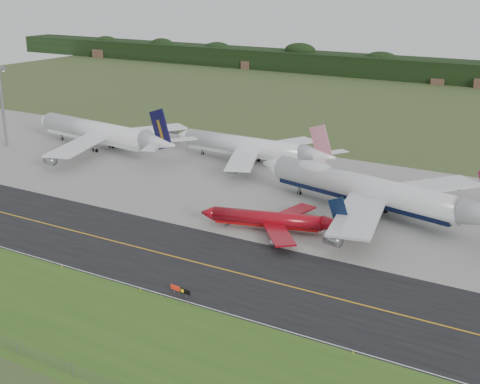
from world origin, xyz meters
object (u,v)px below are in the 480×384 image
at_px(jet_star_tail, 252,147).
at_px(taxiway_sign, 180,290).
at_px(floodlight_mast, 1,92).
at_px(jet_ba_747, 371,191).
at_px(jet_navy_gold, 102,133).
at_px(jet_red_737, 275,220).

relative_size(jet_star_tail, taxiway_sign, 12.24).
distance_m(jet_star_tail, floodlight_mast, 89.45).
height_order(jet_ba_747, taxiway_sign, jet_ba_747).
distance_m(jet_navy_gold, jet_star_tail, 53.80).
height_order(jet_red_737, taxiway_sign, jet_red_737).
xyz_separation_m(jet_ba_747, jet_navy_gold, (-102.30, 14.82, -0.44)).
bearing_deg(jet_navy_gold, jet_ba_747, -8.24).
xyz_separation_m(jet_star_tail, taxiway_sign, (35.34, -87.21, -4.06)).
bearing_deg(taxiway_sign, floodlight_mast, 152.81).
bearing_deg(jet_ba_747, jet_star_tail, 152.18).
bearing_deg(jet_star_tail, jet_red_737, -54.44).
bearing_deg(jet_ba_747, floodlight_mast, 179.73).
distance_m(jet_navy_gold, floodlight_mast, 37.44).
relative_size(jet_star_tail, floodlight_mast, 2.12).
distance_m(jet_red_737, jet_star_tail, 59.87).
bearing_deg(floodlight_mast, jet_red_737, -10.93).
height_order(jet_ba_747, jet_red_737, jet_ba_747).
distance_m(jet_ba_747, jet_red_737, 27.18).
bearing_deg(jet_ba_747, taxiway_sign, -103.28).
xyz_separation_m(jet_ba_747, taxiway_sign, (-14.39, -60.96, -5.17)).
bearing_deg(floodlight_mast, jet_navy_gold, 23.92).
bearing_deg(floodlight_mast, jet_star_tail, 16.85).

